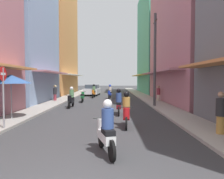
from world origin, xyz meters
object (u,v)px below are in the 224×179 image
Objects in this scene: utility_pole at (156,60)px; motorbike_white at (107,129)px; motorbike_green at (83,97)px; pedestrian_far at (159,94)px; motorbike_maroon at (119,103)px; street_sign_no_entry at (4,89)px; parked_car at (93,90)px; vendor_umbrella at (12,79)px; motorbike_black at (72,98)px; pedestrian_crossing at (56,92)px; pedestrian_midway at (221,114)px; motorbike_blue at (110,92)px; motorbike_red at (127,111)px; motorbike_orange at (94,92)px.

motorbike_white is at bearing -108.16° from utility_pole.
utility_pole is at bearing -32.41° from motorbike_green.
motorbike_white is 1.13× the size of pedestrian_far.
motorbike_maroon is 0.68× the size of street_sign_no_entry.
parked_car is 1.77× the size of vendor_umbrella.
motorbike_green is at bearing -90.80° from parked_car.
motorbike_black is 12.78m from parked_car.
pedestrian_crossing reaches higher than motorbike_black.
pedestrian_midway is 9.06m from utility_pole.
pedestrian_far is at bearing 61.11° from motorbike_maroon.
street_sign_no_entry reaches higher than motorbike_blue.
pedestrian_midway reaches higher than motorbike_red.
motorbike_red is 0.68× the size of street_sign_no_entry.
pedestrian_midway is at bearing 23.85° from motorbike_white.
motorbike_red is at bearing -80.39° from parked_car.
pedestrian_far is (4.52, 14.17, 0.07)m from motorbike_white.
motorbike_maroon is (3.49, -3.24, 0.00)m from motorbike_black.
motorbike_green is 14.15m from pedestrian_midway.
utility_pole reaches higher than pedestrian_far.
parked_car is 8.88m from pedestrian_crossing.
utility_pole reaches higher than motorbike_green.
motorbike_black is 5.80m from vendor_umbrella.
motorbike_blue is (1.89, -1.46, 0.00)m from motorbike_orange.
motorbike_orange is 15.94m from motorbike_red.
pedestrian_far is at bearing 72.30° from motorbike_white.
motorbike_green is at bearing 81.71° from street_sign_no_entry.
motorbike_blue is at bearing 141.77° from pedestrian_far.
pedestrian_midway is 9.80m from vendor_umbrella.
utility_pole is (3.42, 10.43, 2.92)m from motorbike_white.
motorbike_blue is 1.08× the size of pedestrian_midway.
pedestrian_midway is at bearing -27.26° from motorbike_red.
pedestrian_crossing is at bearing -148.34° from motorbike_blue.
street_sign_no_entry is at bearing -97.95° from motorbike_orange.
motorbike_red is at bearing -86.41° from motorbike_blue.
pedestrian_crossing is (-9.81, 0.42, 0.14)m from pedestrian_far.
motorbike_white is at bearing -94.64° from motorbike_maroon.
motorbike_black is at bearing -178.27° from utility_pole.
pedestrian_crossing is (-6.10, 11.03, 0.22)m from motorbike_red.
motorbike_red is at bearing -14.12° from vendor_umbrella.
motorbike_green is 11.67m from street_sign_no_entry.
street_sign_no_entry reaches higher than motorbike_black.
pedestrian_far is at bearing 43.79° from vendor_umbrella.
motorbike_red is 1.11× the size of pedestrian_crossing.
street_sign_no_entry is at bearing -127.69° from pedestrian_far.
motorbike_black is 4.76m from motorbike_maroon.
motorbike_blue is at bearing 69.43° from motorbike_black.
motorbike_orange is 0.43× the size of parked_car.
motorbike_maroon is 1.11× the size of pedestrian_crossing.
motorbike_green is at bearing -7.02° from pedestrian_crossing.
street_sign_no_entry is at bearing 147.09° from motorbike_white.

